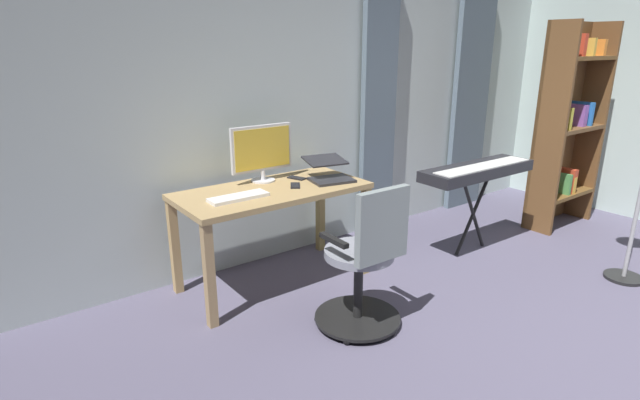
% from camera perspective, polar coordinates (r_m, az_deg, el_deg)
% --- Properties ---
extents(back_room_partition, '(5.80, 0.10, 2.51)m').
position_cam_1_polar(back_room_partition, '(4.39, 1.38, 11.23)').
color(back_room_partition, silver).
rests_on(back_room_partition, ground).
extents(curtain_left_panel, '(0.54, 0.06, 2.36)m').
position_cam_1_polar(curtain_left_panel, '(5.62, 16.98, 11.09)').
color(curtain_left_panel, slate).
rests_on(curtain_left_panel, ground).
extents(curtain_right_panel, '(0.38, 0.06, 2.36)m').
position_cam_1_polar(curtain_right_panel, '(4.62, 6.77, 10.45)').
color(curtain_right_panel, slate).
rests_on(curtain_right_panel, ground).
extents(desk, '(1.39, 0.66, 0.75)m').
position_cam_1_polar(desk, '(3.62, -5.49, -0.18)').
color(desk, tan).
rests_on(desk, ground).
extents(office_chair, '(0.56, 0.56, 0.96)m').
position_cam_1_polar(office_chair, '(3.09, 5.25, -7.41)').
color(office_chair, black).
rests_on(office_chair, ground).
extents(computer_monitor, '(0.51, 0.18, 0.43)m').
position_cam_1_polar(computer_monitor, '(3.73, -6.73, 5.71)').
color(computer_monitor, silver).
rests_on(computer_monitor, desk).
extents(computer_keyboard, '(0.41, 0.14, 0.02)m').
position_cam_1_polar(computer_keyboard, '(3.37, -9.39, 0.32)').
color(computer_keyboard, white).
rests_on(computer_keyboard, desk).
extents(laptop, '(0.38, 0.42, 0.16)m').
position_cam_1_polar(laptop, '(3.78, 1.06, 3.19)').
color(laptop, '#232328').
rests_on(laptop, desk).
extents(cell_phone_face_up, '(0.14, 0.16, 0.01)m').
position_cam_1_polar(cell_phone_face_up, '(3.63, -2.89, 1.68)').
color(cell_phone_face_up, black).
rests_on(cell_phone_face_up, desk).
extents(cell_phone_by_monitor, '(0.11, 0.16, 0.01)m').
position_cam_1_polar(cell_phone_by_monitor, '(3.83, -2.70, 2.55)').
color(cell_phone_by_monitor, black).
rests_on(cell_phone_by_monitor, desk).
extents(bookshelf, '(0.79, 0.30, 1.95)m').
position_cam_1_polar(bookshelf, '(5.37, 26.46, 7.53)').
color(bookshelf, brown).
rests_on(bookshelf, ground).
extents(piano_keyboard, '(1.13, 0.34, 0.78)m').
position_cam_1_polar(piano_keyboard, '(4.36, 17.74, 3.10)').
color(piano_keyboard, black).
rests_on(piano_keyboard, ground).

